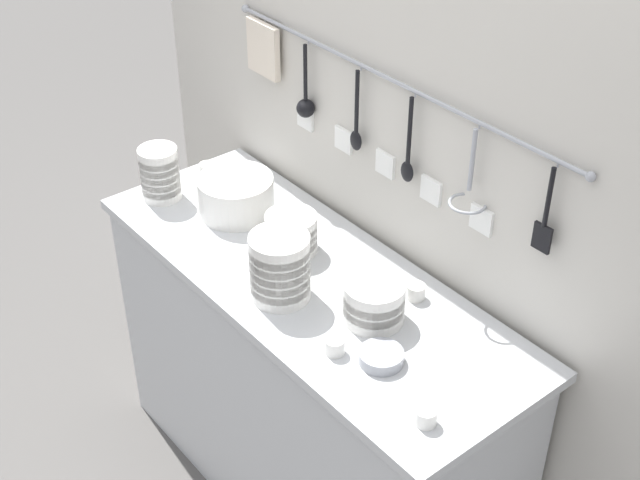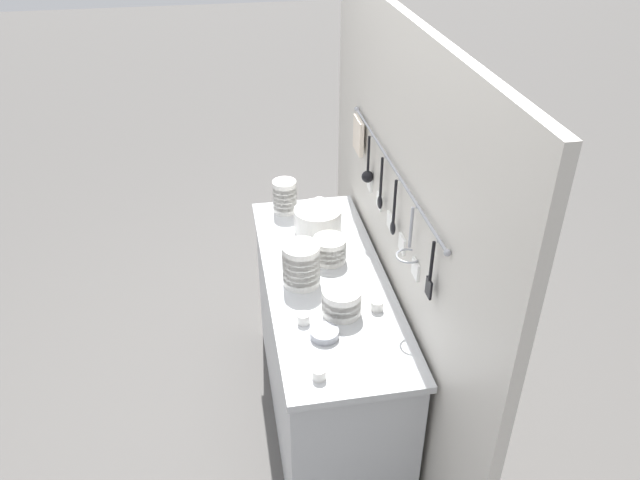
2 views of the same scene
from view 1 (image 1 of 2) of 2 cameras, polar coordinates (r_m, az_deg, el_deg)
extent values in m
cube|color=#B7BABC|center=(2.48, -0.76, -2.57)|extent=(1.43, 0.53, 0.03)
cube|color=#B7BABC|center=(2.77, -0.69, -9.85)|extent=(1.37, 0.51, 0.86)
cube|color=#BCB7AD|center=(2.57, 4.47, 2.11)|extent=(2.23, 0.04, 1.98)
cylinder|color=#93969E|center=(2.35, 4.35, 10.32)|extent=(1.28, 0.01, 0.01)
sphere|color=#93969E|center=(2.81, -4.80, 14.55)|extent=(0.02, 0.02, 0.02)
sphere|color=#93969E|center=(1.99, 16.94, 3.90)|extent=(0.02, 0.02, 0.02)
cube|color=beige|center=(2.76, -3.65, 12.10)|extent=(0.14, 0.02, 0.17)
cylinder|color=#93969E|center=(2.73, -3.51, 13.85)|extent=(0.00, 0.01, 0.02)
cylinder|color=black|center=(2.61, -0.94, 10.59)|extent=(0.01, 0.01, 0.18)
sphere|color=black|center=(2.66, -0.92, 8.43)|extent=(0.06, 0.06, 0.06)
cylinder|color=#93969E|center=(2.58, -0.75, 12.60)|extent=(0.01, 0.01, 0.02)
cylinder|color=black|center=(2.46, 2.38, 8.80)|extent=(0.01, 0.01, 0.19)
ellipsoid|color=black|center=(2.51, 2.31, 6.38)|extent=(0.04, 0.02, 0.06)
cylinder|color=#93969E|center=(2.42, 2.65, 10.99)|extent=(0.01, 0.01, 0.02)
cylinder|color=black|center=(2.32, 5.76, 6.94)|extent=(0.01, 0.01, 0.19)
ellipsoid|color=black|center=(2.38, 5.59, 4.38)|extent=(0.04, 0.02, 0.06)
cylinder|color=#93969E|center=(2.29, 6.13, 9.29)|extent=(0.01, 0.01, 0.02)
cylinder|color=#93969E|center=(2.19, 9.73, 5.06)|extent=(0.01, 0.01, 0.17)
torus|color=#93969E|center=(2.25, 9.42, 2.32)|extent=(0.10, 0.10, 0.01)
cylinder|color=#93969E|center=(2.15, 10.18, 7.24)|extent=(0.01, 0.01, 0.02)
cylinder|color=black|center=(2.07, 14.44, 2.62)|extent=(0.01, 0.01, 0.16)
cube|color=black|center=(2.12, 14.02, 0.14)|extent=(0.05, 0.01, 0.07)
cylinder|color=#93969E|center=(2.03, 15.00, 4.74)|extent=(0.00, 0.01, 0.02)
cube|color=white|center=(2.71, -0.92, 7.84)|extent=(0.07, 0.01, 0.07)
cube|color=white|center=(2.59, 1.54, 6.43)|extent=(0.07, 0.01, 0.07)
cube|color=white|center=(2.48, 4.22, 4.88)|extent=(0.07, 0.01, 0.07)
cube|color=white|center=(2.37, 7.14, 3.17)|extent=(0.07, 0.01, 0.07)
cube|color=white|center=(2.27, 10.31, 1.30)|extent=(0.07, 0.01, 0.07)
cylinder|color=silver|center=(2.38, -2.54, -3.08)|extent=(0.16, 0.16, 0.05)
cylinder|color=silver|center=(2.37, -2.56, -2.55)|extent=(0.16, 0.16, 0.05)
cylinder|color=silver|center=(2.35, -2.58, -2.01)|extent=(0.16, 0.16, 0.05)
cylinder|color=silver|center=(2.33, -2.59, -1.47)|extent=(0.16, 0.16, 0.05)
cylinder|color=silver|center=(2.32, -2.61, -0.91)|extent=(0.16, 0.16, 0.05)
cylinder|color=silver|center=(2.30, -2.63, -0.35)|extent=(0.16, 0.16, 0.05)
cylinder|color=silver|center=(2.31, 3.45, -4.54)|extent=(0.16, 0.16, 0.05)
cylinder|color=silver|center=(2.29, 3.48, -3.97)|extent=(0.16, 0.16, 0.05)
cylinder|color=silver|center=(2.27, 3.50, -3.39)|extent=(0.16, 0.16, 0.05)
cylinder|color=silver|center=(2.56, -1.84, -0.21)|extent=(0.15, 0.15, 0.04)
cylinder|color=silver|center=(2.54, -1.85, 0.23)|extent=(0.15, 0.15, 0.04)
cylinder|color=silver|center=(2.53, -1.86, 0.67)|extent=(0.15, 0.15, 0.04)
cylinder|color=silver|center=(2.52, -1.87, 1.12)|extent=(0.15, 0.15, 0.04)
cylinder|color=silver|center=(2.83, -10.09, 3.13)|extent=(0.12, 0.12, 0.05)
cylinder|color=silver|center=(2.82, -10.14, 3.56)|extent=(0.12, 0.12, 0.05)
cylinder|color=silver|center=(2.81, -10.19, 4.00)|extent=(0.12, 0.12, 0.05)
cylinder|color=silver|center=(2.80, -10.24, 4.44)|extent=(0.12, 0.12, 0.05)
cylinder|color=silver|center=(2.78, -10.29, 4.89)|extent=(0.12, 0.12, 0.05)
cylinder|color=silver|center=(2.77, -10.35, 5.34)|extent=(0.12, 0.12, 0.05)
cylinder|color=silver|center=(2.74, -5.34, 1.93)|extent=(0.23, 0.23, 0.01)
cylinder|color=silver|center=(2.73, -5.36, 2.14)|extent=(0.23, 0.23, 0.01)
cylinder|color=silver|center=(2.73, -5.37, 2.34)|extent=(0.23, 0.23, 0.01)
cylinder|color=silver|center=(2.72, -5.38, 2.55)|extent=(0.23, 0.23, 0.01)
cylinder|color=silver|center=(2.72, -5.40, 2.76)|extent=(0.23, 0.23, 0.01)
cylinder|color=silver|center=(2.71, -5.41, 2.97)|extent=(0.23, 0.23, 0.01)
cylinder|color=silver|center=(2.70, -5.42, 3.18)|extent=(0.23, 0.23, 0.01)
cylinder|color=silver|center=(2.70, -5.44, 3.39)|extent=(0.23, 0.23, 0.01)
cylinder|color=silver|center=(2.69, -5.45, 3.61)|extent=(0.23, 0.23, 0.01)
cylinder|color=silver|center=(2.68, -5.46, 3.82)|extent=(0.23, 0.23, 0.01)
cylinder|color=#93969E|center=(2.20, 3.94, -7.47)|extent=(0.11, 0.11, 0.03)
cylinder|color=silver|center=(2.21, 0.95, -6.81)|extent=(0.05, 0.05, 0.04)
cylinder|color=silver|center=(2.06, 6.79, -11.16)|extent=(0.05, 0.05, 0.04)
cylinder|color=silver|center=(2.39, 6.16, -3.31)|extent=(0.05, 0.05, 0.04)
cylinder|color=silver|center=(2.93, -7.23, 4.51)|extent=(0.05, 0.05, 0.04)
camera|label=2|loc=(1.02, 92.98, 5.20)|focal=35.00mm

